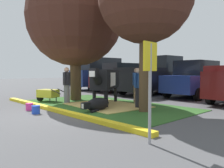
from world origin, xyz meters
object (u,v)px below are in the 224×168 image
object	(u,v)px
bucket_blue	(36,109)
sedan_blue	(196,79)
person_handler	(139,87)
person_visitor_near	(137,85)
bucket_pink	(29,107)
shade_tree_left	(75,18)
cow_holstein	(105,79)
wheelbarrow	(48,94)
person_visitor_far	(67,84)
calf_lying	(97,104)
parking_sign	(150,72)
pickup_truck_black	(155,76)
sedan_silver	(121,78)
suv_dark_grey	(100,74)

from	to	relation	value
bucket_blue	sedan_blue	distance (m)	8.82
sedan_blue	person_handler	bearing A→B (deg)	-86.69
person_visitor_near	bucket_pink	xyz separation A→B (m)	(-1.50, -4.27, -0.71)
shade_tree_left	bucket_blue	distance (m)	5.39
cow_holstein	bucket_blue	size ratio (longest dim) A/B	9.42
wheelbarrow	bucket_blue	distance (m)	3.06
person_visitor_far	wheelbarrow	world-z (taller)	person_visitor_far
person_visitor_far	sedan_blue	distance (m)	7.14
cow_holstein	person_handler	distance (m)	1.59
person_visitor_near	sedan_blue	distance (m)	4.34
shade_tree_left	person_visitor_near	size ratio (longest dim) A/B	4.06
shade_tree_left	wheelbarrow	world-z (taller)	shade_tree_left
calf_lying	sedan_blue	world-z (taller)	sedan_blue
calf_lying	parking_sign	xyz separation A→B (m)	(3.58, -1.59, 1.17)
bucket_pink	person_handler	bearing A→B (deg)	53.02
parking_sign	bucket_pink	distance (m)	5.56
person_visitor_far	pickup_truck_black	size ratio (longest dim) A/B	0.30
person_handler	pickup_truck_black	xyz separation A→B (m)	(-2.94, 5.04, 0.28)
shade_tree_left	bucket_pink	xyz separation A→B (m)	(1.32, -2.92, -3.90)
parking_sign	sedan_silver	bearing A→B (deg)	137.47
calf_lying	sedan_blue	distance (m)	6.88
calf_lying	suv_dark_grey	bearing A→B (deg)	139.48
shade_tree_left	wheelbarrow	distance (m)	3.90
bucket_pink	suv_dark_grey	xyz separation A→B (m)	(-5.87, 8.30, 1.13)
parking_sign	bucket_pink	world-z (taller)	parking_sign
parking_sign	sedan_silver	xyz separation A→B (m)	(-8.61, 7.90, -0.42)
wheelbarrow	sedan_blue	bearing A→B (deg)	61.06
bucket_pink	bucket_blue	size ratio (longest dim) A/B	0.95
person_visitor_near	pickup_truck_black	xyz separation A→B (m)	(-1.97, 4.04, 0.27)
bucket_pink	suv_dark_grey	distance (m)	10.23
suv_dark_grey	calf_lying	bearing A→B (deg)	-40.52
wheelbarrow	bucket_blue	bearing A→B (deg)	-34.28
calf_lying	bucket_blue	distance (m)	2.11
suv_dark_grey	sedan_silver	size ratio (longest dim) A/B	1.05
shade_tree_left	suv_dark_grey	distance (m)	7.57
calf_lying	person_handler	distance (m)	1.78
calf_lying	sedan_silver	world-z (taller)	sedan_silver
parking_sign	pickup_truck_black	world-z (taller)	pickup_truck_black
person_handler	bucket_pink	xyz separation A→B (m)	(-2.47, -3.27, -0.70)
pickup_truck_black	cow_holstein	bearing A→B (deg)	-75.26
wheelbarrow	pickup_truck_black	xyz separation A→B (m)	(1.21, 6.72, 0.73)
bucket_blue	pickup_truck_black	size ratio (longest dim) A/B	0.05
bucket_pink	pickup_truck_black	distance (m)	8.39
pickup_truck_black	wheelbarrow	bearing A→B (deg)	-100.20
cow_holstein	calf_lying	size ratio (longest dim) A/B	2.10
person_handler	sedan_blue	distance (m)	5.29
person_visitor_far	parking_sign	size ratio (longest dim) A/B	0.81
wheelbarrow	person_visitor_near	bearing A→B (deg)	40.08
shade_tree_left	bucket_blue	bearing A→B (deg)	-54.74
person_handler	bucket_blue	distance (m)	3.84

